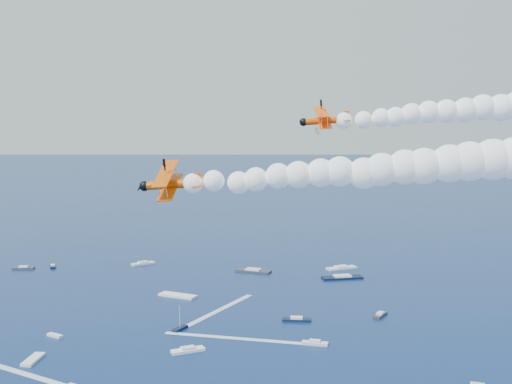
{
  "coord_description": "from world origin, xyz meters",
  "views": [
    {
      "loc": [
        7.25,
        -81.63,
        59.88
      ],
      "look_at": [
        7.56,
        12.18,
        48.97
      ],
      "focal_mm": 47.01,
      "sensor_mm": 36.0,
      "label": 1
    }
  ],
  "objects": [
    {
      "name": "biplane_trail",
      "position": [
        -3.13,
        2.93,
        51.02
      ],
      "size": [
        9.23,
        11.05,
        8.5
      ],
      "primitive_type": null,
      "rotation": [
        -0.29,
        0.07,
        3.05
      ],
      "color": "#D94D04"
    },
    {
      "name": "boat_wakes",
      "position": [
        -17.25,
        94.04,
        0.03
      ],
      "size": [
        86.83,
        76.78,
        0.04
      ],
      "color": "white",
      "rests_on": "ground"
    },
    {
      "name": "spectator_boats",
      "position": [
        5.04,
        115.93,
        0.35
      ],
      "size": [
        205.61,
        159.72,
        0.7
      ],
      "color": "silver",
      "rests_on": "ground"
    },
    {
      "name": "smoke_trail_trail",
      "position": [
        25.76,
        0.42,
        53.22
      ],
      "size": [
        58.63,
        15.6,
        10.52
      ],
      "primitive_type": null,
      "rotation": [
        0.0,
        0.0,
        3.05
      ],
      "color": "white"
    },
    {
      "name": "biplane_lead",
      "position": [
        18.25,
        21.42,
        58.91
      ],
      "size": [
        8.14,
        9.69,
        7.37
      ],
      "primitive_type": null,
      "rotation": [
        -0.2,
        0.07,
        3.12
      ],
      "color": "#FF4805"
    }
  ]
}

